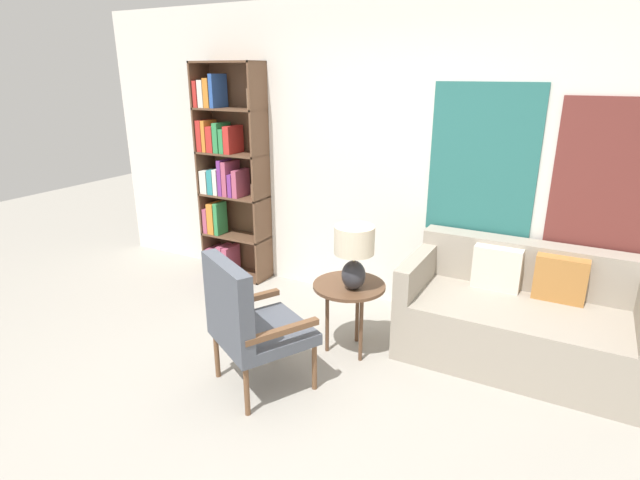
# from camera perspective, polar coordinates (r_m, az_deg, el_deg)

# --- Properties ---
(ground_plane) EXTENTS (14.00, 14.00, 0.00)m
(ground_plane) POSITION_cam_1_polar(r_m,az_deg,el_deg) (3.38, -7.19, -19.51)
(ground_plane) COLOR #9E998E
(wall_back) EXTENTS (6.40, 0.08, 2.70)m
(wall_back) POSITION_cam_1_polar(r_m,az_deg,el_deg) (4.49, 7.95, 9.15)
(wall_back) COLOR white
(wall_back) RESTS_ON ground_plane
(bookshelf) EXTENTS (0.72, 0.30, 2.18)m
(bookshelf) POSITION_cam_1_polar(r_m,az_deg,el_deg) (5.22, -10.64, 7.26)
(bookshelf) COLOR brown
(bookshelf) RESTS_ON ground_plane
(armchair) EXTENTS (0.79, 0.79, 0.96)m
(armchair) POSITION_cam_1_polar(r_m,az_deg,el_deg) (3.37, -8.41, -8.81)
(armchair) COLOR brown
(armchair) RESTS_ON ground_plane
(couch) EXTENTS (1.68, 0.90, 0.83)m
(couch) POSITION_cam_1_polar(r_m,az_deg,el_deg) (4.09, 21.86, -8.27)
(couch) COLOR #9E9384
(couch) RESTS_ON ground_plane
(side_table) EXTENTS (0.55, 0.55, 0.57)m
(side_table) POSITION_cam_1_polar(r_m,az_deg,el_deg) (3.79, 3.33, -5.88)
(side_table) COLOR brown
(side_table) RESTS_ON ground_plane
(table_lamp) EXTENTS (0.29, 0.29, 0.48)m
(table_lamp) POSITION_cam_1_polar(r_m,az_deg,el_deg) (3.58, 3.92, -1.15)
(table_lamp) COLOR #2D2D33
(table_lamp) RESTS_ON side_table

